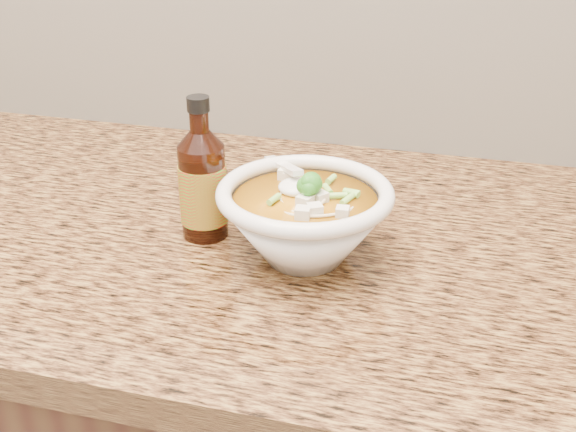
# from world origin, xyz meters

# --- Properties ---
(counter_slab) EXTENTS (4.00, 0.68, 0.04)m
(counter_slab) POSITION_xyz_m (0.00, 1.68, 0.88)
(counter_slab) COLOR olive
(counter_slab) RESTS_ON cabinet
(soup_bowl) EXTENTS (0.20, 0.21, 0.11)m
(soup_bowl) POSITION_xyz_m (0.18, 1.61, 0.95)
(soup_bowl) COLOR white
(soup_bowl) RESTS_ON counter_slab
(hot_sauce_bottle) EXTENTS (0.08, 0.08, 0.18)m
(hot_sauce_bottle) POSITION_xyz_m (0.05, 1.63, 0.97)
(hot_sauce_bottle) COLOR black
(hot_sauce_bottle) RESTS_ON counter_slab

